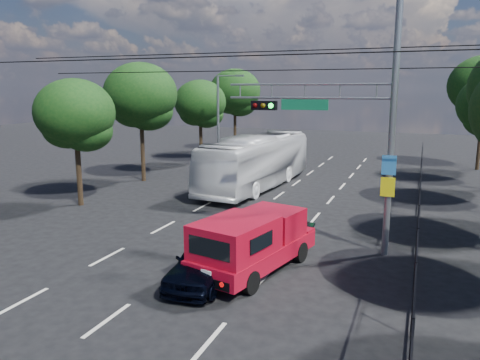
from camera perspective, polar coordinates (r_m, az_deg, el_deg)
The scene contains 14 objects.
ground at distance 13.53m, azimuth -15.87°, elevation -16.12°, with size 120.00×120.00×0.00m, color black.
lane_markings at distance 25.38m, azimuth 3.48°, elevation -2.83°, with size 6.12×38.00×0.01m.
signal_mast at distance 17.62m, azimuth 14.18°, elevation 7.98°, with size 6.43×0.39×9.50m.
streetlight_left at distance 34.45m, azimuth -2.43°, elevation 7.47°, with size 2.09×0.22×7.08m.
utility_wires at distance 19.82m, azimuth -1.02°, elevation 14.37°, with size 22.00×5.04×0.74m.
fence_right at distance 22.22m, azimuth 21.00°, elevation -2.84°, with size 0.06×34.03×2.00m.
tree_left_b at distance 25.71m, azimuth -19.37°, elevation 7.09°, with size 4.08×4.08×6.63m.
tree_left_c at distance 31.65m, azimuth -11.97°, elevation 9.57°, with size 4.80×4.80×7.80m.
tree_left_d at distance 38.43m, azimuth -4.82°, elevation 8.97°, with size 4.20×4.20×6.83m.
tree_left_e at distance 45.81m, azimuth -0.59°, elevation 10.36°, with size 4.92×4.92×7.99m.
red_pickup at distance 15.79m, azimuth 1.62°, elevation -7.41°, with size 3.12×5.73×2.03m.
navy_hatchback at distance 15.17m, azimuth -4.22°, elevation -9.83°, with size 1.62×4.02×1.37m, color black.
white_bus at distance 29.19m, azimuth 2.06°, elevation 2.28°, with size 2.75×11.76×3.28m, color silver.
white_van at distance 27.02m, azimuth -2.03°, elevation -0.39°, with size 1.54×4.42×1.46m, color silver.
Camera 1 is at (7.52, -9.47, 6.08)m, focal length 35.00 mm.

